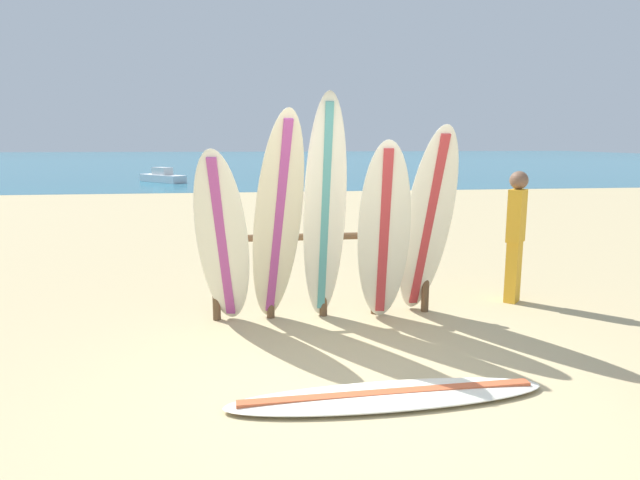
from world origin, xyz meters
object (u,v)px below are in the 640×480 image
(surfboard_leaning_center, at_px, (384,235))
(surfboard_rack, at_px, (323,261))
(surfboard_leaning_center_right, at_px, (427,225))
(small_boat_offshore, at_px, (163,177))
(surfboard_leaning_center_left, at_px, (325,212))
(surfboard_lying_on_sand, at_px, (388,396))
(beachgoer_standing, at_px, (516,231))
(surfboard_leaning_far_left, at_px, (222,241))
(surfboard_leaning_left, at_px, (278,223))

(surfboard_leaning_center, bearing_deg, surfboard_rack, 144.46)
(surfboard_leaning_center_right, distance_m, small_boat_offshore, 23.12)
(surfboard_leaning_center, relative_size, small_boat_offshore, 0.77)
(surfboard_leaning_center_left, xyz_separation_m, surfboard_leaning_center_right, (1.14, -0.04, -0.16))
(surfboard_leaning_center, height_order, small_boat_offshore, surfboard_leaning_center)
(surfboard_leaning_center_left, bearing_deg, surfboard_lying_on_sand, -82.68)
(surfboard_lying_on_sand, distance_m, beachgoer_standing, 3.44)
(beachgoer_standing, distance_m, small_boat_offshore, 22.93)
(surfboard_leaning_far_left, distance_m, surfboard_leaning_center_right, 2.24)
(surfboard_leaning_center_left, bearing_deg, beachgoer_standing, 12.53)
(small_boat_offshore, bearing_deg, surfboard_leaning_center, -76.03)
(surfboard_leaning_center_left, relative_size, surfboard_lying_on_sand, 0.97)
(surfboard_leaning_far_left, height_order, small_boat_offshore, surfboard_leaning_far_left)
(surfboard_leaning_center_left, bearing_deg, surfboard_leaning_far_left, -177.55)
(surfboard_rack, relative_size, surfboard_leaning_center_right, 1.16)
(surfboard_leaning_center_left, relative_size, surfboard_leaning_center, 1.23)
(surfboard_leaning_left, xyz_separation_m, small_boat_offshore, (-4.42, 22.38, -0.92))
(beachgoer_standing, xyz_separation_m, small_boat_offshore, (-7.42, 21.69, -0.66))
(surfboard_leaning_center_right, bearing_deg, surfboard_lying_on_sand, -115.70)
(surfboard_leaning_center_left, distance_m, small_boat_offshore, 22.81)
(beachgoer_standing, bearing_deg, surfboard_leaning_center, -159.87)
(surfboard_leaning_center, bearing_deg, surfboard_leaning_far_left, 177.30)
(surfboard_rack, distance_m, beachgoer_standing, 2.49)
(surfboard_leaning_center, height_order, beachgoer_standing, surfboard_leaning_center)
(surfboard_leaning_far_left, relative_size, small_boat_offshore, 0.74)
(surfboard_lying_on_sand, relative_size, beachgoer_standing, 1.57)
(small_boat_offshore, bearing_deg, beachgoer_standing, -71.11)
(surfboard_lying_on_sand, bearing_deg, surfboard_leaning_left, 113.37)
(surfboard_leaning_center, distance_m, surfboard_leaning_center_right, 0.52)
(surfboard_lying_on_sand, relative_size, small_boat_offshore, 0.99)
(surfboard_leaning_center, relative_size, beachgoer_standing, 1.24)
(surfboard_leaning_center_left, distance_m, surfboard_lying_on_sand, 2.28)
(surfboard_leaning_far_left, height_order, surfboard_leaning_center, surfboard_leaning_center)
(surfboard_leaning_far_left, distance_m, surfboard_leaning_center_left, 1.13)
(surfboard_lying_on_sand, distance_m, small_boat_offshore, 24.70)
(surfboard_leaning_center, relative_size, surfboard_lying_on_sand, 0.79)
(surfboard_leaning_center, bearing_deg, beachgoer_standing, 20.13)
(surfboard_rack, bearing_deg, surfboard_lying_on_sand, -84.41)
(surfboard_leaning_center, xyz_separation_m, beachgoer_standing, (1.86, 0.68, -0.11))
(surfboard_rack, height_order, beachgoer_standing, beachgoer_standing)
(surfboard_leaning_center_right, bearing_deg, surfboard_leaning_center_left, 177.75)
(surfboard_leaning_far_left, relative_size, surfboard_lying_on_sand, 0.75)
(surfboard_leaning_left, height_order, beachgoer_standing, surfboard_leaning_left)
(surfboard_rack, bearing_deg, surfboard_leaning_far_left, -162.88)
(surfboard_leaning_center_left, xyz_separation_m, beachgoer_standing, (2.49, 0.55, -0.35))
(beachgoer_standing, bearing_deg, surfboard_lying_on_sand, -132.38)
(surfboard_rack, bearing_deg, surfboard_leaning_center_left, -95.43)
(beachgoer_standing, bearing_deg, surfboard_leaning_center_left, -167.47)
(surfboard_leaning_left, height_order, surfboard_leaning_center_left, surfboard_leaning_center_left)
(surfboard_leaning_center, xyz_separation_m, surfboard_lying_on_sand, (-0.38, -1.78, -0.99))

